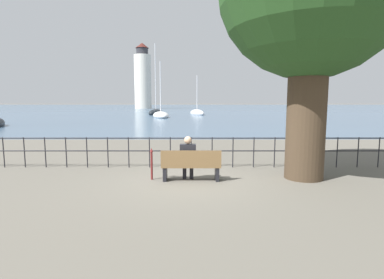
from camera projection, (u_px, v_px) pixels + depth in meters
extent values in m
plane|color=#605B51|center=(192.00, 180.00, 8.65)|extent=(1000.00, 1000.00, 0.00)
cube|color=#47607A|center=(193.00, 106.00, 167.01)|extent=(600.00, 300.00, 0.01)
cylinder|color=#423323|center=(307.00, 116.00, 8.65)|extent=(1.10, 1.10, 3.67)
cube|color=brown|center=(192.00, 166.00, 8.60)|extent=(1.70, 0.45, 0.05)
cube|color=brown|center=(192.00, 159.00, 8.36)|extent=(1.70, 0.04, 0.45)
cube|color=black|center=(166.00, 173.00, 8.63)|extent=(0.10, 0.41, 0.40)
cube|color=black|center=(218.00, 173.00, 8.62)|extent=(0.10, 0.41, 0.40)
cylinder|color=black|center=(185.00, 171.00, 8.78)|extent=(0.11, 0.11, 0.45)
cylinder|color=black|center=(192.00, 171.00, 8.78)|extent=(0.11, 0.11, 0.45)
cube|color=black|center=(189.00, 163.00, 8.66)|extent=(0.39, 0.26, 0.14)
cube|color=black|center=(189.00, 155.00, 8.54)|extent=(0.46, 0.24, 0.60)
sphere|color=tan|center=(189.00, 140.00, 8.49)|extent=(0.21, 0.21, 0.21)
cylinder|color=black|center=(5.00, 152.00, 10.32)|extent=(0.04, 0.04, 1.05)
cylinder|color=black|center=(26.00, 152.00, 10.32)|extent=(0.04, 0.04, 1.05)
cylinder|color=black|center=(46.00, 152.00, 10.31)|extent=(0.04, 0.04, 1.05)
cylinder|color=black|center=(67.00, 152.00, 10.31)|extent=(0.04, 0.04, 1.05)
cylinder|color=black|center=(88.00, 152.00, 10.31)|extent=(0.04, 0.04, 1.05)
cylinder|color=black|center=(109.00, 152.00, 10.31)|extent=(0.04, 0.04, 1.05)
cylinder|color=black|center=(130.00, 152.00, 10.31)|extent=(0.04, 0.04, 1.05)
cylinder|color=black|center=(150.00, 152.00, 10.30)|extent=(0.04, 0.04, 1.05)
cylinder|color=black|center=(171.00, 152.00, 10.30)|extent=(0.04, 0.04, 1.05)
cylinder|color=black|center=(192.00, 152.00, 10.30)|extent=(0.04, 0.04, 1.05)
cylinder|color=black|center=(213.00, 152.00, 10.30)|extent=(0.04, 0.04, 1.05)
cylinder|color=black|center=(234.00, 152.00, 10.29)|extent=(0.04, 0.04, 1.05)
cylinder|color=black|center=(255.00, 152.00, 10.29)|extent=(0.04, 0.04, 1.05)
cylinder|color=black|center=(276.00, 152.00, 10.29)|extent=(0.04, 0.04, 1.05)
cylinder|color=black|center=(296.00, 152.00, 10.29)|extent=(0.04, 0.04, 1.05)
cylinder|color=black|center=(317.00, 152.00, 10.29)|extent=(0.04, 0.04, 1.05)
cylinder|color=black|center=(338.00, 152.00, 10.28)|extent=(0.04, 0.04, 1.05)
cylinder|color=black|center=(359.00, 152.00, 10.28)|extent=(0.04, 0.04, 1.05)
cylinder|color=black|center=(380.00, 152.00, 10.28)|extent=(0.04, 0.04, 1.05)
cylinder|color=black|center=(192.00, 138.00, 10.24)|extent=(15.81, 0.04, 0.04)
cylinder|color=black|center=(192.00, 151.00, 10.29)|extent=(15.81, 0.04, 0.04)
cylinder|color=maroon|center=(153.00, 166.00, 8.68)|extent=(0.06, 0.06, 0.82)
cone|color=maroon|center=(152.00, 150.00, 8.62)|extent=(0.09, 0.09, 0.11)
ellipsoid|color=silver|center=(198.00, 113.00, 54.13)|extent=(3.49, 6.41, 1.41)
cylinder|color=silver|center=(198.00, 93.00, 53.68)|extent=(0.14, 0.14, 6.34)
ellipsoid|color=black|center=(157.00, 113.00, 54.17)|extent=(3.09, 5.50, 1.48)
cylinder|color=silver|center=(156.00, 77.00, 53.39)|extent=(0.14, 0.14, 11.83)
ellipsoid|color=white|center=(162.00, 116.00, 44.96)|extent=(3.66, 7.56, 1.27)
cylinder|color=silver|center=(161.00, 88.00, 44.44)|extent=(0.14, 0.14, 7.59)
cylinder|color=silver|center=(144.00, 82.00, 105.40)|extent=(5.86, 5.86, 18.69)
cylinder|color=#2D2D33|center=(143.00, 51.00, 104.11)|extent=(4.10, 4.10, 2.28)
cone|color=#4C1E19|center=(143.00, 45.00, 103.86)|extent=(4.69, 4.69, 1.82)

